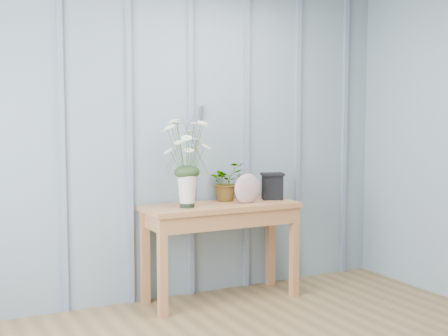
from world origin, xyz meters
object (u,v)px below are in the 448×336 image
sideboard (221,219)px  daisy_vase (187,150)px  felt_disc_vessel (247,188)px  carved_box (272,186)px

sideboard → daisy_vase: bearing=-172.2°
daisy_vase → felt_disc_vessel: daisy_vase is taller
felt_disc_vessel → carved_box: felt_disc_vessel is taller
daisy_vase → carved_box: (0.78, 0.07, -0.31)m
sideboard → carved_box: size_ratio=5.63×
sideboard → felt_disc_vessel: felt_disc_vessel is taller
sideboard → daisy_vase: 0.62m
felt_disc_vessel → daisy_vase: bearing=174.3°
daisy_vase → felt_disc_vessel: bearing=-2.6°
daisy_vase → sideboard: bearing=7.8°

